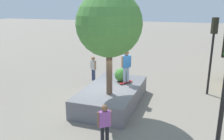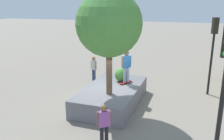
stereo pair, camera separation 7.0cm
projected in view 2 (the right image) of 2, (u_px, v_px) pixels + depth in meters
The scene contains 9 objects.
ground_plane at pixel (108, 104), 12.04m from camera, with size 120.00×120.00×0.00m, color gray.
planter_ledge at pixel (112, 95), 12.00m from camera, with size 4.76×2.61×0.89m, color slate.
plaza_tree at pixel (109, 24), 10.16m from camera, with size 2.90×2.90×4.67m.
boxwood_shrub at pixel (121, 75), 12.69m from camera, with size 0.73×0.73×0.73m, color #3D7A33.
skateboard at pixel (126, 82), 12.44m from camera, with size 0.79×0.61×0.07m.
skateboarder at pixel (126, 64), 12.17m from camera, with size 0.46×0.46×1.69m.
traffic_light_median at pixel (213, 43), 12.59m from camera, with size 0.37×0.35×4.26m.
passerby_with_bag at pixel (94, 67), 15.51m from camera, with size 0.40×0.48×1.64m.
pedestrian_crossing at pixel (104, 122), 8.32m from camera, with size 0.40×0.44×1.56m.
Camera 2 is at (10.44, 3.87, 4.92)m, focal length 37.80 mm.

